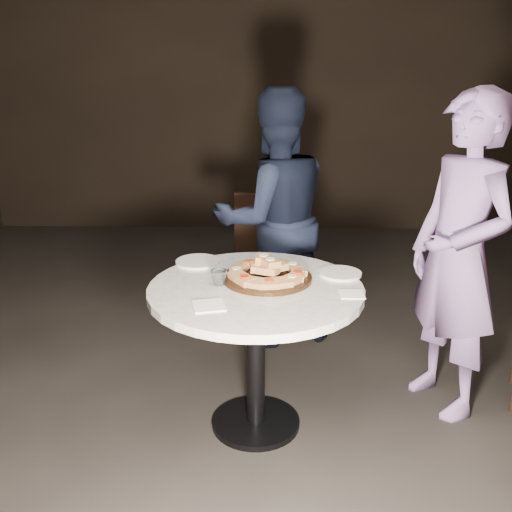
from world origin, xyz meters
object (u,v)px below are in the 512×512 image
at_px(diner_teal, 458,258).
at_px(focaccia_pile, 267,270).
at_px(water_glass, 219,277).
at_px(table, 256,314).
at_px(chair_far, 268,243).
at_px(serving_board, 267,278).
at_px(diner_navy, 273,219).

bearing_deg(diner_teal, focaccia_pile, -104.86).
xyz_separation_m(focaccia_pile, water_glass, (-0.22, -0.07, -0.01)).
height_order(table, chair_far, chair_far).
xyz_separation_m(chair_far, diner_teal, (0.94, -1.21, 0.31)).
bearing_deg(serving_board, table, -121.00).
bearing_deg(diner_teal, water_glass, -103.05).
distance_m(water_glass, chair_far, 1.47).
distance_m(focaccia_pile, diner_teal, 0.95).
relative_size(table, diner_teal, 0.66).
bearing_deg(table, focaccia_pile, 59.02).
relative_size(serving_board, water_glass, 5.48).
bearing_deg(diner_navy, chair_far, -104.24).
bearing_deg(chair_far, diner_navy, 114.37).
bearing_deg(focaccia_pile, serving_board, -106.49).
distance_m(chair_far, diner_navy, 0.53).
bearing_deg(focaccia_pile, water_glass, -162.08).
bearing_deg(serving_board, diner_navy, 87.93).
height_order(chair_far, diner_navy, diner_navy).
relative_size(table, focaccia_pile, 2.83).
bearing_deg(water_glass, serving_board, 17.90).
distance_m(focaccia_pile, chair_far, 1.38).
bearing_deg(diner_navy, water_glass, 57.14).
xyz_separation_m(chair_far, diner_navy, (0.03, -0.45, 0.29)).
bearing_deg(diner_teal, serving_board, -104.85).
height_order(focaccia_pile, diner_teal, diner_teal).
relative_size(serving_board, chair_far, 0.48).
bearing_deg(focaccia_pile, chair_far, 89.96).
xyz_separation_m(serving_board, water_glass, (-0.22, -0.07, 0.03)).
relative_size(water_glass, chair_far, 0.09).
relative_size(diner_navy, diner_teal, 0.98).
relative_size(serving_board, diner_navy, 0.27).
xyz_separation_m(serving_board, diner_navy, (0.03, 0.90, 0.04)).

